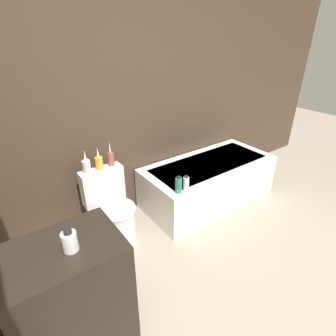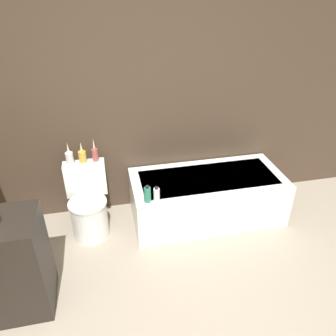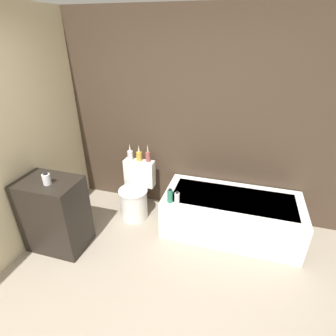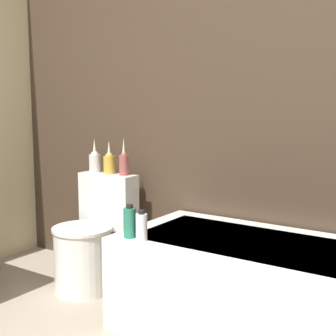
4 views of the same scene
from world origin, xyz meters
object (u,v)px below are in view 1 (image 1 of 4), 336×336
object	(u,v)px
vase_gold	(86,165)
vase_silver	(99,161)
bathtub	(208,181)
shampoo_bottle_tall	(179,185)
soap_bottle_glass	(70,241)
vase_bronze	(111,157)
shampoo_bottle_short	(186,184)
toilet	(113,214)

from	to	relation	value
vase_gold	vase_silver	bearing A→B (deg)	3.02
bathtub	shampoo_bottle_tall	size ratio (longest dim) A/B	9.30
soap_bottle_glass	vase_silver	world-z (taller)	soap_bottle_glass
shampoo_bottle_tall	vase_bronze	bearing A→B (deg)	131.70
vase_silver	shampoo_bottle_short	xyz separation A→B (m)	(0.67, -0.52, -0.23)
vase_gold	vase_bronze	distance (m)	0.25
vase_bronze	shampoo_bottle_tall	size ratio (longest dim) A/B	1.42
vase_bronze	shampoo_bottle_short	size ratio (longest dim) A/B	1.57
toilet	vase_bronze	xyz separation A→B (m)	(0.13, 0.20, 0.52)
soap_bottle_glass	shampoo_bottle_tall	xyz separation A→B (m)	(1.18, 0.56, -0.35)
vase_gold	shampoo_bottle_short	xyz separation A→B (m)	(0.80, -0.52, -0.24)
shampoo_bottle_tall	shampoo_bottle_short	bearing A→B (deg)	-6.61
bathtub	shampoo_bottle_short	bearing A→B (deg)	-154.02
vase_silver	shampoo_bottle_tall	distance (m)	0.81
toilet	vase_gold	size ratio (longest dim) A/B	3.18
bathtub	vase_bronze	xyz separation A→B (m)	(-1.17, 0.22, 0.57)
shampoo_bottle_tall	toilet	bearing A→B (deg)	152.12
bathtub	vase_silver	distance (m)	1.43
soap_bottle_glass	vase_silver	bearing A→B (deg)	60.95
vase_silver	bathtub	bearing A→B (deg)	-9.52
soap_bottle_glass	vase_bronze	size ratio (longest dim) A/B	0.54
toilet	vase_silver	world-z (taller)	vase_silver
bathtub	soap_bottle_glass	xyz separation A→B (m)	(-1.89, -0.86, 0.69)
vase_gold	vase_bronze	xyz separation A→B (m)	(0.25, 0.01, 0.00)
toilet	vase_gold	xyz separation A→B (m)	(-0.13, 0.20, 0.51)
bathtub	soap_bottle_glass	world-z (taller)	soap_bottle_glass
soap_bottle_glass	shampoo_bottle_short	size ratio (longest dim) A/B	0.84
soap_bottle_glass	shampoo_bottle_tall	bearing A→B (deg)	25.43
soap_bottle_glass	vase_gold	xyz separation A→B (m)	(0.47, 1.07, -0.12)
vase_silver	shampoo_bottle_tall	bearing A→B (deg)	-41.17
toilet	vase_gold	world-z (taller)	vase_gold
vase_gold	shampoo_bottle_tall	size ratio (longest dim) A/B	1.31
vase_silver	shampoo_bottle_short	world-z (taller)	vase_silver
vase_gold	shampoo_bottle_short	bearing A→B (deg)	-32.81
toilet	shampoo_bottle_tall	distance (m)	0.72
vase_silver	soap_bottle_glass	bearing A→B (deg)	-119.05
vase_bronze	vase_silver	bearing A→B (deg)	-178.98
toilet	vase_bronze	world-z (taller)	vase_bronze
shampoo_bottle_short	bathtub	bearing A→B (deg)	25.98
vase_silver	vase_bronze	xyz separation A→B (m)	(0.13, 0.00, 0.01)
toilet	vase_silver	distance (m)	0.55
toilet	soap_bottle_glass	distance (m)	1.24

